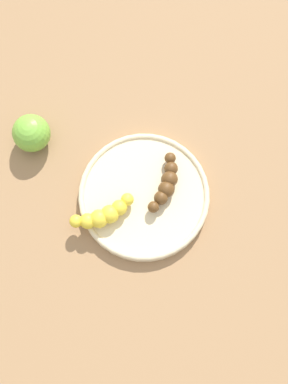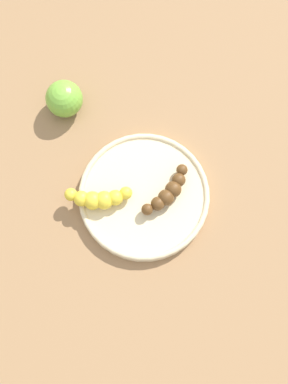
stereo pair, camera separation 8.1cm
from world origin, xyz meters
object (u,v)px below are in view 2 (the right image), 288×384
at_px(fruit_bowl, 144,196).
at_px(apple_green, 64,99).
at_px(banana_yellow, 98,198).
at_px(banana_overripe, 168,192).

distance_m(fruit_bowl, apple_green, 0.23).
bearing_deg(banana_yellow, fruit_bowl, 96.11).
height_order(banana_overripe, apple_green, apple_green).
bearing_deg(fruit_bowl, apple_green, -101.19).
bearing_deg(banana_overripe, fruit_bowl, -138.39).
xyz_separation_m(banana_yellow, apple_green, (-0.10, -0.17, -0.00)).
relative_size(fruit_bowl, banana_yellow, 2.47).
height_order(fruit_bowl, banana_yellow, banana_yellow).
bearing_deg(fruit_bowl, banana_overripe, 130.39).
bearing_deg(apple_green, fruit_bowl, 78.81).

